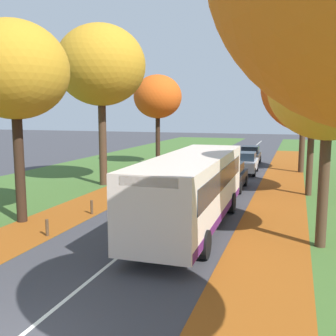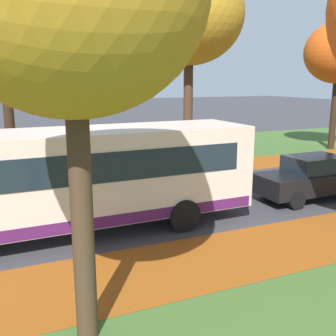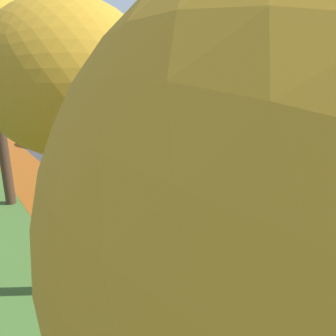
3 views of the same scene
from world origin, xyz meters
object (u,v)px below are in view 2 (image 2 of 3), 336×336
at_px(bollard_sixth, 147,171).
at_px(car_black_lead, 311,178).
at_px(tree_left_near, 1,29).
at_px(bus, 75,176).
at_px(tree_left_mid, 189,15).
at_px(bollard_fifth, 70,180).

relative_size(bollard_sixth, car_black_lead, 0.17).
xyz_separation_m(tree_left_near, bus, (7.23, 1.39, -4.67)).
height_order(tree_left_near, bollard_sixth, tree_left_near).
bearing_deg(tree_left_mid, tree_left_near, -85.59).
height_order(bus, car_black_lead, bus).
distance_m(bus, car_black_lead, 8.67).
bearing_deg(car_black_lead, bus, -90.86).
height_order(tree_left_mid, car_black_lead, tree_left_mid).
height_order(tree_left_near, bus, tree_left_near).
bearing_deg(bollard_fifth, bollard_sixth, 91.26).
bearing_deg(bus, bollard_sixth, 141.04).
xyz_separation_m(tree_left_near, tree_left_mid, (-0.69, 8.90, 1.18)).
distance_m(tree_left_near, bollard_fifth, 6.76).
relative_size(tree_left_mid, bollard_fifth, 15.44).
bearing_deg(tree_left_near, car_black_lead, 53.69).
bearing_deg(bus, car_black_lead, 89.14).
height_order(tree_left_near, tree_left_mid, tree_left_mid).
bearing_deg(bollard_sixth, tree_left_mid, 129.88).
xyz_separation_m(tree_left_mid, bollard_fifth, (2.93, -6.84, -7.22)).
distance_m(tree_left_mid, car_black_lead, 10.55).
relative_size(tree_left_mid, bus, 0.97).
distance_m(tree_left_mid, bollard_fifth, 10.37).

